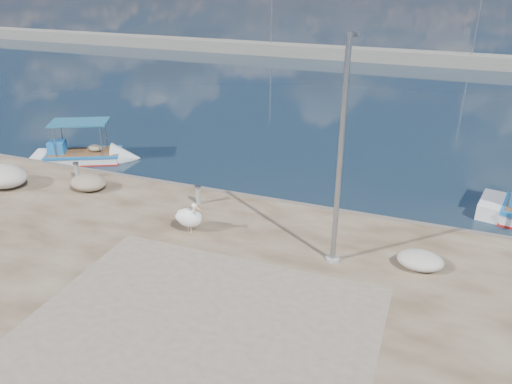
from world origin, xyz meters
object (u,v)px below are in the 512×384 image
(boat_left, at_px, (83,157))
(bollard_near, at_px, (198,194))
(lamp_post, at_px, (340,164))
(pelican, at_px, (189,217))

(boat_left, relative_size, bollard_near, 6.88)
(bollard_near, bearing_deg, boat_left, 158.33)
(boat_left, relative_size, lamp_post, 0.74)
(pelican, height_order, bollard_near, pelican)
(pelican, relative_size, lamp_post, 0.18)
(pelican, bearing_deg, bollard_near, 133.15)
(pelican, xyz_separation_m, bollard_near, (-0.75, 2.14, -0.17))
(lamp_post, height_order, bollard_near, lamp_post)
(lamp_post, relative_size, bollard_near, 9.28)
(boat_left, bearing_deg, pelican, -56.85)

